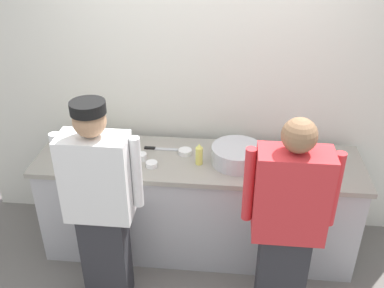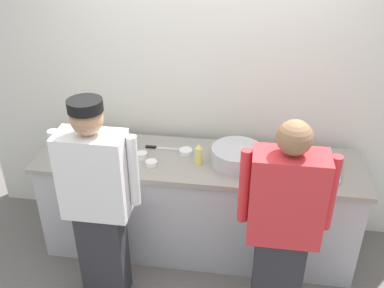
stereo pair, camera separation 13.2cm
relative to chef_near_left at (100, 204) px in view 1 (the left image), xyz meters
name	(u,v)px [view 1 (the left image)]	position (x,y,z in m)	size (l,w,h in m)	color
ground_plane	(194,275)	(0.62, 0.25, -0.87)	(9.00, 9.00, 0.00)	slate
wall_back	(204,83)	(0.62, 1.08, 0.48)	(4.04, 0.10, 2.70)	silver
prep_counter	(198,204)	(0.62, 0.61, -0.42)	(2.57, 0.68, 0.89)	#B2B2B7
chef_near_left	(100,204)	(0.00, 0.00, 0.00)	(0.59, 0.24, 1.63)	#2D2D33
chef_center	(287,225)	(1.26, -0.08, -0.02)	(0.60, 0.24, 1.62)	#2D2D33
plate_stack_front	(120,146)	(-0.02, 0.68, 0.06)	(0.23, 0.23, 0.08)	white
mixing_bowl_steel	(237,155)	(0.92, 0.59, 0.09)	(0.40, 0.40, 0.14)	#B7BABF
sheet_tray	(305,163)	(1.44, 0.61, 0.03)	(0.53, 0.33, 0.02)	#B7BABF
squeeze_bottle_primary	(199,154)	(0.63, 0.54, 0.11)	(0.06, 0.06, 0.18)	#E5E066
squeeze_bottle_secondary	(100,135)	(-0.21, 0.76, 0.11)	(0.05, 0.05, 0.18)	#56A333
squeeze_bottle_spare	(70,137)	(-0.44, 0.70, 0.11)	(0.06, 0.06, 0.19)	#E5E066
ramekin_orange_sauce	(152,164)	(0.27, 0.47, 0.04)	(0.09, 0.09, 0.04)	white
ramekin_red_sauce	(87,147)	(-0.29, 0.67, 0.04)	(0.10, 0.10, 0.04)	white
ramekin_yellow_sauce	(185,152)	(0.51, 0.68, 0.04)	(0.11, 0.11, 0.04)	white
ramekin_green_sauce	(141,156)	(0.18, 0.56, 0.05)	(0.09, 0.09, 0.05)	white
deli_cup	(77,158)	(-0.31, 0.45, 0.07)	(0.09, 0.09, 0.10)	white
chefs_knife	(158,149)	(0.28, 0.73, 0.03)	(0.27, 0.03, 0.02)	#B7BABF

